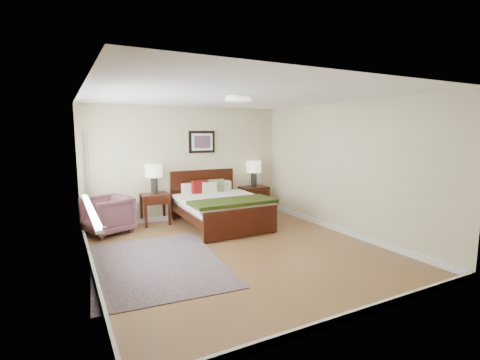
{
  "coord_description": "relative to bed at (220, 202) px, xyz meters",
  "views": [
    {
      "loc": [
        -2.56,
        -4.94,
        1.94
      ],
      "look_at": [
        0.44,
        0.78,
        1.05
      ],
      "focal_mm": 26.0,
      "sensor_mm": 36.0,
      "label": 1
    }
  ],
  "objects": [
    {
      "name": "floor",
      "position": [
        -0.35,
        -1.53,
        -0.49
      ],
      "size": [
        5.0,
        5.0,
        0.0
      ],
      "primitive_type": "plane",
      "color": "brown",
      "rests_on": "ground"
    },
    {
      "name": "armchair",
      "position": [
        -2.15,
        0.47,
        -0.13
      ],
      "size": [
        1.01,
        1.0,
        0.72
      ],
      "primitive_type": "imported",
      "rotation": [
        0.0,
        0.0,
        -1.2
      ],
      "color": "brown",
      "rests_on": "ground"
    },
    {
      "name": "lamp_left",
      "position": [
        -1.16,
        0.74,
        0.6
      ],
      "size": [
        0.36,
        0.36,
        0.61
      ],
      "color": "black",
      "rests_on": "nightstand_left"
    },
    {
      "name": "rug_persian",
      "position": [
        -1.7,
        -1.51,
        -0.49
      ],
      "size": [
        2.04,
        2.73,
        0.01
      ],
      "primitive_type": "cube",
      "rotation": [
        0.0,
        0.0,
        -0.08
      ],
      "color": "#0B163A",
      "rests_on": "ground"
    },
    {
      "name": "window",
      "position": [
        -2.55,
        -0.83,
        0.88
      ],
      "size": [
        0.11,
        2.72,
        1.32
      ],
      "color": "silver",
      "rests_on": "left_wall"
    },
    {
      "name": "nightstand_left",
      "position": [
        -1.16,
        0.72,
        0.04
      ],
      "size": [
        0.55,
        0.5,
        0.66
      ],
      "color": "#361108",
      "rests_on": "ground"
    },
    {
      "name": "right_wall",
      "position": [
        1.9,
        -1.53,
        0.76
      ],
      "size": [
        0.04,
        5.0,
        2.5
      ],
      "primitive_type": "cube",
      "color": "beige",
      "rests_on": "ground"
    },
    {
      "name": "ceil_fixture",
      "position": [
        -0.35,
        -1.53,
        1.97
      ],
      "size": [
        0.44,
        0.44,
        0.08
      ],
      "color": "white",
      "rests_on": "ceiling"
    },
    {
      "name": "lamp_right",
      "position": [
        1.25,
        0.74,
        0.57
      ],
      "size": [
        0.36,
        0.36,
        0.61
      ],
      "color": "black",
      "rests_on": "nightstand_right"
    },
    {
      "name": "nightstand_right",
      "position": [
        1.25,
        0.73,
        -0.11
      ],
      "size": [
        0.64,
        0.48,
        0.63
      ],
      "color": "#361108",
      "rests_on": "ground"
    },
    {
      "name": "back_wall",
      "position": [
        -0.35,
        0.97,
        0.76
      ],
      "size": [
        4.5,
        0.04,
        2.5
      ],
      "primitive_type": "cube",
      "color": "beige",
      "rests_on": "ground"
    },
    {
      "name": "door",
      "position": [
        -2.58,
        -3.28,
        0.58
      ],
      "size": [
        0.06,
        1.0,
        2.18
      ],
      "color": "silver",
      "rests_on": "ground"
    },
    {
      "name": "front_wall",
      "position": [
        -0.35,
        -4.03,
        0.76
      ],
      "size": [
        4.5,
        0.04,
        2.5
      ],
      "primitive_type": "cube",
      "color": "beige",
      "rests_on": "ground"
    },
    {
      "name": "left_wall",
      "position": [
        -2.6,
        -1.53,
        0.76
      ],
      "size": [
        0.04,
        5.0,
        2.5
      ],
      "primitive_type": "cube",
      "color": "beige",
      "rests_on": "ground"
    },
    {
      "name": "wall_art",
      "position": [
        0.0,
        0.94,
        1.23
      ],
      "size": [
        0.62,
        0.05,
        0.5
      ],
      "color": "black",
      "rests_on": "back_wall"
    },
    {
      "name": "ceiling",
      "position": [
        -0.35,
        -1.53,
        2.01
      ],
      "size": [
        4.5,
        5.0,
        0.02
      ],
      "primitive_type": "cube",
      "color": "white",
      "rests_on": "back_wall"
    },
    {
      "name": "rug_navy",
      "position": [
        0.72,
        0.08,
        -0.49
      ],
      "size": [
        0.83,
        1.23,
        0.01
      ],
      "primitive_type": "cube",
      "rotation": [
        0.0,
        0.0,
        0.02
      ],
      "color": "black",
      "rests_on": "ground"
    },
    {
      "name": "bed",
      "position": [
        0.0,
        0.0,
        0.0
      ],
      "size": [
        1.64,
        1.98,
        1.06
      ],
      "color": "#361108",
      "rests_on": "ground"
    }
  ]
}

